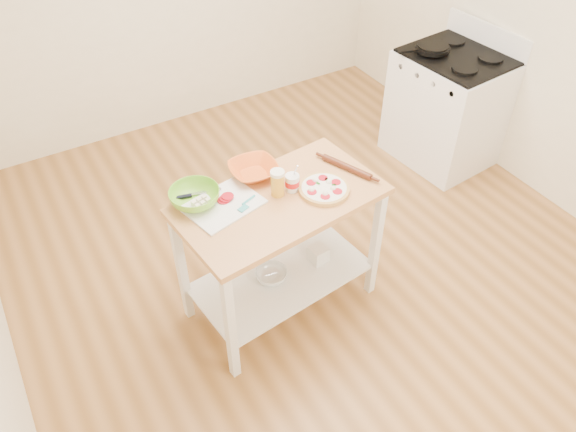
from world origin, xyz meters
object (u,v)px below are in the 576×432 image
(pizza, at_px, (324,189))
(cutting_board, at_px, (222,204))
(gas_stove, at_px, (447,108))
(shelf_bin, at_px, (318,254))
(yogurt_tub, at_px, (292,182))
(rolling_pin, at_px, (347,167))
(green_bowl, at_px, (195,197))
(beer_pint, at_px, (278,183))
(knife, at_px, (191,195))
(skillet, at_px, (432,48))
(prep_island, at_px, (280,231))
(orange_bowl, at_px, (254,170))
(shelf_glass_bowl, at_px, (271,275))
(spatula, at_px, (246,204))

(pizza, height_order, cutting_board, pizza)
(gas_stove, relative_size, shelf_bin, 10.14)
(gas_stove, xyz_separation_m, yogurt_tub, (-1.94, -0.71, 0.48))
(rolling_pin, bearing_deg, yogurt_tub, 178.72)
(rolling_pin, bearing_deg, pizza, -156.96)
(yogurt_tub, bearing_deg, pizza, -35.20)
(green_bowl, distance_m, beer_pint, 0.46)
(pizza, height_order, knife, pizza)
(green_bowl, bearing_deg, skillet, 16.63)
(knife, bearing_deg, beer_pint, -13.44)
(prep_island, xyz_separation_m, shelf_bin, (0.28, -0.01, -0.33))
(orange_bowl, bearing_deg, gas_stove, 13.11)
(gas_stove, xyz_separation_m, shelf_glass_bowl, (-2.10, -0.74, -0.18))
(spatula, xyz_separation_m, yogurt_tub, (0.29, -0.00, 0.03))
(shelf_bin, bearing_deg, skillet, 29.24)
(spatula, distance_m, shelf_bin, 0.76)
(spatula, bearing_deg, pizza, -33.61)
(beer_pint, xyz_separation_m, shelf_bin, (0.27, -0.05, -0.67))
(spatula, bearing_deg, knife, 116.33)
(shelf_glass_bowl, height_order, shelf_bin, shelf_bin)
(pizza, distance_m, cutting_board, 0.58)
(gas_stove, bearing_deg, beer_pint, -165.98)
(skillet, relative_size, pizza, 1.43)
(skillet, xyz_separation_m, spatula, (-2.08, -0.86, -0.06))
(yogurt_tub, height_order, shelf_glass_bowl, yogurt_tub)
(skillet, bearing_deg, shelf_bin, -135.91)
(pizza, distance_m, shelf_glass_bowl, 0.70)
(shelf_glass_bowl, bearing_deg, orange_bowl, 80.94)
(gas_stove, distance_m, spatula, 2.38)
(prep_island, bearing_deg, beer_pint, 78.64)
(prep_island, bearing_deg, spatula, 168.53)
(spatula, height_order, rolling_pin, rolling_pin)
(orange_bowl, bearing_deg, cutting_board, -151.07)
(cutting_board, height_order, shelf_bin, cutting_board)
(prep_island, bearing_deg, gas_stove, 20.10)
(yogurt_tub, relative_size, shelf_glass_bowl, 0.87)
(gas_stove, relative_size, pizza, 3.81)
(skillet, bearing_deg, yogurt_tub, -139.43)
(pizza, bearing_deg, yogurt_tub, 144.80)
(knife, bearing_deg, skillet, 29.07)
(pizza, bearing_deg, gas_stove, 24.49)
(knife, height_order, green_bowl, green_bowl)
(knife, relative_size, green_bowl, 0.96)
(prep_island, bearing_deg, skillet, 25.38)
(rolling_pin, bearing_deg, beer_pint, 178.38)
(prep_island, height_order, orange_bowl, orange_bowl)
(knife, bearing_deg, orange_bowl, 14.27)
(prep_island, relative_size, beer_pint, 7.67)
(green_bowl, distance_m, yogurt_tub, 0.55)
(green_bowl, height_order, yogurt_tub, yogurt_tub)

